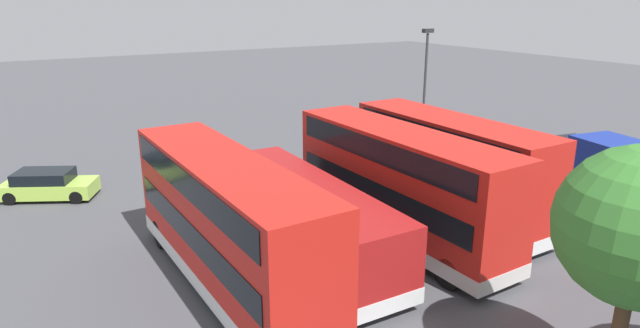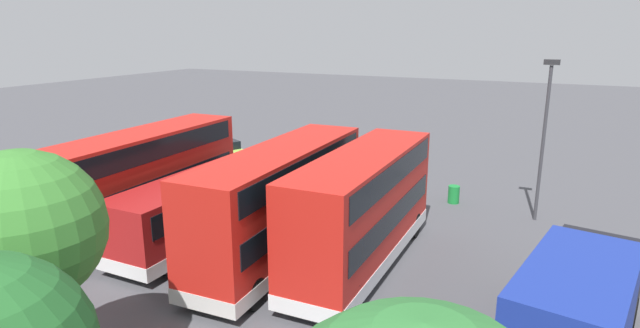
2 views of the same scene
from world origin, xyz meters
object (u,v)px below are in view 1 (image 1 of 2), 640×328
(bus_double_decker_second, at_px, (399,182))
(box_truck_blue, at_px, (616,173))
(lamp_post_tall, at_px, (425,83))
(bus_double_decker_fourth, at_px, (226,220))
(bus_double_decker_near_end, at_px, (448,165))
(car_small_green, at_px, (48,185))
(waste_bin_yellow, at_px, (360,153))
(bus_single_deck_third, at_px, (308,217))
(car_hatchback_silver, at_px, (205,150))

(bus_double_decker_second, bearing_deg, box_truck_blue, 167.04)
(lamp_post_tall, bearing_deg, bus_double_decker_fourth, 29.07)
(bus_double_decker_near_end, distance_m, lamp_post_tall, 10.44)
(box_truck_blue, distance_m, car_small_green, 27.28)
(waste_bin_yellow, bearing_deg, bus_double_decker_second, 63.28)
(bus_double_decker_near_end, distance_m, bus_double_decker_second, 3.33)
(bus_double_decker_near_end, relative_size, bus_double_decker_second, 0.93)
(lamp_post_tall, bearing_deg, bus_single_deck_third, 33.28)
(box_truck_blue, distance_m, waste_bin_yellow, 13.76)
(bus_double_decker_fourth, xyz_separation_m, box_truck_blue, (-18.27, 2.38, -0.74))
(bus_double_decker_near_end, relative_size, bus_double_decker_fourth, 0.89)
(bus_double_decker_near_end, distance_m, waste_bin_yellow, 9.56)
(bus_double_decker_second, distance_m, bus_double_decker_fourth, 7.40)
(bus_single_deck_third, bearing_deg, box_truck_blue, 168.67)
(box_truck_blue, bearing_deg, lamp_post_tall, -81.32)
(bus_double_decker_near_end, height_order, waste_bin_yellow, bus_double_decker_near_end)
(car_hatchback_silver, distance_m, car_small_green, 9.06)
(car_hatchback_silver, bearing_deg, bus_double_decker_fourth, 73.97)
(bus_double_decker_fourth, bearing_deg, bus_double_decker_near_end, -175.77)
(car_small_green, relative_size, lamp_post_tall, 0.60)
(bus_double_decker_near_end, distance_m, car_small_green, 19.29)
(bus_single_deck_third, relative_size, car_hatchback_silver, 2.33)
(waste_bin_yellow, bearing_deg, bus_double_decker_fourth, 38.93)
(bus_double_decker_near_end, height_order, bus_double_decker_fourth, same)
(box_truck_blue, bearing_deg, bus_single_deck_third, -11.33)
(box_truck_blue, xyz_separation_m, car_small_green, (22.84, -14.88, -1.01))
(bus_single_deck_third, bearing_deg, car_hatchback_silver, -93.20)
(waste_bin_yellow, bearing_deg, lamp_post_tall, 169.02)
(bus_double_decker_near_end, bearing_deg, waste_bin_yellow, -100.46)
(car_small_green, bearing_deg, car_hatchback_silver, -165.99)
(box_truck_blue, bearing_deg, car_hatchback_silver, -50.54)
(bus_double_decker_second, distance_m, bus_single_deck_third, 4.08)
(car_hatchback_silver, height_order, car_small_green, same)
(bus_single_deck_third, bearing_deg, bus_double_decker_second, 173.23)
(bus_double_decker_second, distance_m, car_small_green, 17.30)
(bus_double_decker_second, height_order, bus_single_deck_third, bus_double_decker_second)
(bus_single_deck_third, height_order, waste_bin_yellow, bus_single_deck_third)
(box_truck_blue, bearing_deg, waste_bin_yellow, -64.44)
(bus_double_decker_near_end, height_order, car_small_green, bus_double_decker_near_end)
(bus_double_decker_fourth, xyz_separation_m, car_small_green, (4.57, -12.50, -1.75))
(bus_double_decker_near_end, bearing_deg, bus_double_decker_second, 11.47)
(car_hatchback_silver, distance_m, lamp_post_tall, 14.01)
(bus_single_deck_third, height_order, bus_double_decker_fourth, bus_double_decker_fourth)
(bus_double_decker_near_end, height_order, bus_double_decker_second, same)
(bus_single_deck_third, height_order, lamp_post_tall, lamp_post_tall)
(bus_single_deck_third, distance_m, waste_bin_yellow, 13.00)
(car_hatchback_silver, height_order, waste_bin_yellow, car_hatchback_silver)
(lamp_post_tall, relative_size, waste_bin_yellow, 8.17)
(waste_bin_yellow, bearing_deg, car_hatchback_silver, -30.06)
(bus_single_deck_third, bearing_deg, waste_bin_yellow, -133.56)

